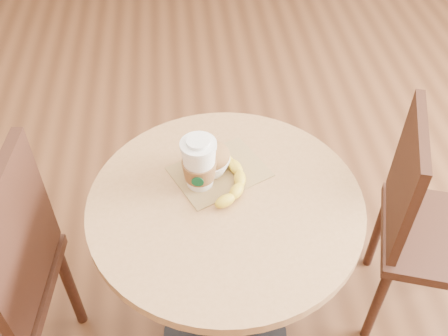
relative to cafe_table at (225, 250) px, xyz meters
name	(u,v)px	position (x,y,z in m)	size (l,w,h in m)	color
cafe_table	(225,250)	(0.00, 0.00, 0.00)	(0.71, 0.71, 0.75)	black
chair_right	(426,225)	(0.65, 0.09, -0.07)	(0.47, 0.47, 0.85)	#361D13
kraft_bag	(220,172)	(-0.01, 0.10, 0.21)	(0.24, 0.18, 0.00)	olive
coffee_cup	(199,165)	(-0.06, 0.07, 0.28)	(0.09, 0.09, 0.15)	white
muffin	(211,159)	(-0.03, 0.11, 0.26)	(0.10, 0.10, 0.09)	white
banana	(225,176)	(0.01, 0.07, 0.23)	(0.13, 0.23, 0.03)	gold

